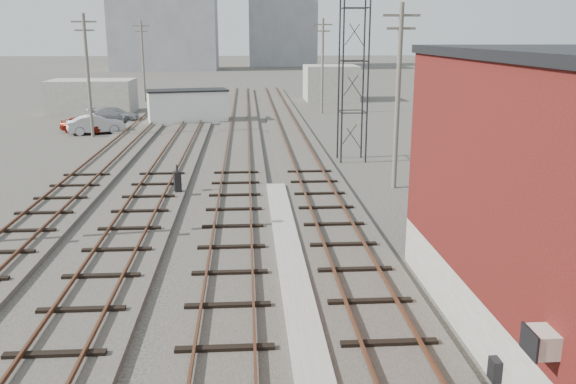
{
  "coord_description": "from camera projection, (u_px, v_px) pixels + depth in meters",
  "views": [
    {
      "loc": [
        -0.89,
        -1.47,
        7.56
      ],
      "look_at": [
        0.51,
        19.06,
        2.2
      ],
      "focal_mm": 38.0,
      "sensor_mm": 36.0,
      "label": 1
    }
  ],
  "objects": [
    {
      "name": "ground",
      "position": [
        255.0,
        111.0,
        61.31
      ],
      "size": [
        320.0,
        320.0,
        0.0
      ],
      "primitive_type": "plane",
      "color": "#282621",
      "rests_on": "ground"
    },
    {
      "name": "track_right",
      "position": [
        297.0,
        147.0,
        41.18
      ],
      "size": [
        3.2,
        90.0,
        0.39
      ],
      "color": "#332D28",
      "rests_on": "ground"
    },
    {
      "name": "track_mid_right",
      "position": [
        238.0,
        148.0,
        40.91
      ],
      "size": [
        3.2,
        90.0,
        0.39
      ],
      "color": "#332D28",
      "rests_on": "ground"
    },
    {
      "name": "track_mid_left",
      "position": [
        178.0,
        149.0,
        40.65
      ],
      "size": [
        3.2,
        90.0,
        0.39
      ],
      "color": "#332D28",
      "rests_on": "ground"
    },
    {
      "name": "track_left",
      "position": [
        117.0,
        150.0,
        40.39
      ],
      "size": [
        3.2,
        90.0,
        0.39
      ],
      "color": "#332D28",
      "rests_on": "ground"
    },
    {
      "name": "platform_curb",
      "position": [
        300.0,
        310.0,
        16.9
      ],
      "size": [
        0.9,
        28.0,
        0.26
      ],
      "primitive_type": "cube",
      "color": "gray",
      "rests_on": "ground"
    },
    {
      "name": "lattice_tower",
      "position": [
        354.0,
        35.0,
        35.65
      ],
      "size": [
        1.6,
        1.6,
        15.0
      ],
      "color": "black",
      "rests_on": "ground"
    },
    {
      "name": "utility_pole_left_b",
      "position": [
        88.0,
        72.0,
        44.8
      ],
      "size": [
        1.8,
        0.24,
        9.0
      ],
      "color": "#595147",
      "rests_on": "ground"
    },
    {
      "name": "utility_pole_left_c",
      "position": [
        143.0,
        59.0,
        68.94
      ],
      "size": [
        1.8,
        0.24,
        9.0
      ],
      "color": "#595147",
      "rests_on": "ground"
    },
    {
      "name": "utility_pole_right_a",
      "position": [
        398.0,
        92.0,
        29.64
      ],
      "size": [
        1.8,
        0.24,
        9.0
      ],
      "color": "#595147",
      "rests_on": "ground"
    },
    {
      "name": "utility_pole_right_b",
      "position": [
        322.0,
        63.0,
        58.6
      ],
      "size": [
        1.8,
        0.24,
        9.0
      ],
      "color": "#595147",
      "rests_on": "ground"
    },
    {
      "name": "apartment_right",
      "position": [
        282.0,
        10.0,
        145.46
      ],
      "size": [
        16.0,
        12.0,
        26.0
      ],
      "primitive_type": "cube",
      "color": "gray",
      "rests_on": "ground"
    },
    {
      "name": "shed_left",
      "position": [
        92.0,
        96.0,
        59.86
      ],
      "size": [
        8.0,
        5.0,
        3.2
      ],
      "primitive_type": "cube",
      "color": "gray",
      "rests_on": "ground"
    },
    {
      "name": "shed_right",
      "position": [
        331.0,
        83.0,
        71.06
      ],
      "size": [
        6.0,
        6.0,
        4.0
      ],
      "primitive_type": "cube",
      "color": "gray",
      "rests_on": "ground"
    },
    {
      "name": "switch_stand",
      "position": [
        178.0,
        182.0,
        29.19
      ],
      "size": [
        0.4,
        0.4,
        1.4
      ],
      "rotation": [
        0.0,
        0.0,
        0.3
      ],
      "color": "black",
      "rests_on": "ground"
    },
    {
      "name": "site_trailer",
      "position": [
        188.0,
        106.0,
        52.83
      ],
      "size": [
        7.36,
        4.38,
        2.9
      ],
      "rotation": [
        0.0,
        0.0,
        0.21
      ],
      "color": "white",
      "rests_on": "ground"
    },
    {
      "name": "car_red",
      "position": [
        84.0,
        124.0,
        47.8
      ],
      "size": [
        4.11,
        3.02,
        1.3
      ],
      "primitive_type": "imported",
      "rotation": [
        0.0,
        0.0,
        1.13
      ],
      "color": "maroon",
      "rests_on": "ground"
    },
    {
      "name": "car_silver",
      "position": [
        96.0,
        124.0,
        47.38
      ],
      "size": [
        4.6,
        2.91,
        1.43
      ],
      "primitive_type": "imported",
      "rotation": [
        0.0,
        0.0,
        1.92
      ],
      "color": "#ADAFB5",
      "rests_on": "ground"
    },
    {
      "name": "car_grey",
      "position": [
        115.0,
        115.0,
        53.45
      ],
      "size": [
        4.57,
        2.19,
        1.29
      ],
      "primitive_type": "imported",
      "rotation": [
        0.0,
        0.0,
        1.48
      ],
      "color": "slate",
      "rests_on": "ground"
    }
  ]
}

